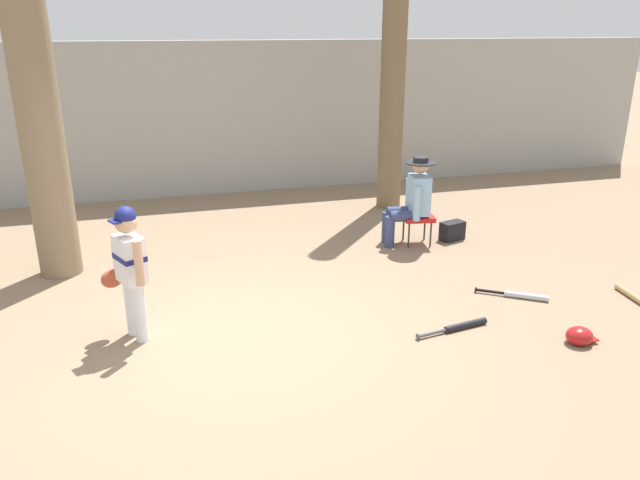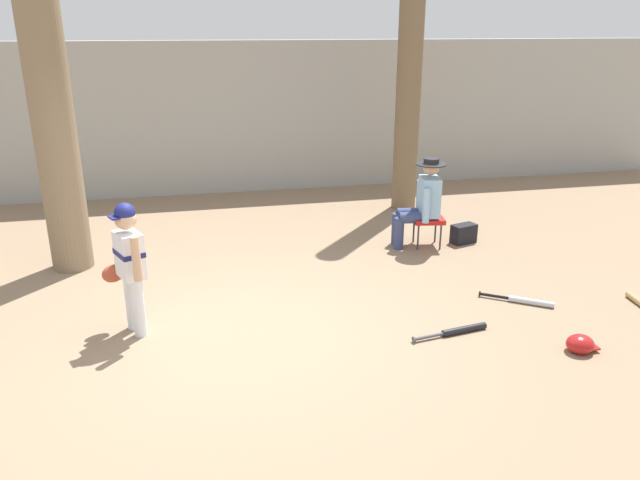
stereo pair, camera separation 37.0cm
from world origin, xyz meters
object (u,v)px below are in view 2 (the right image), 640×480
young_ballplayer (129,260)px  seated_spectator (422,200)px  batting_helmet_red (580,344)px  handbag_beside_stool (464,234)px  folding_stool (428,220)px  tree_behind_spectator (409,70)px  bat_aluminum_silver (525,301)px  bat_black_composite (459,331)px  tree_near_player (45,67)px

young_ballplayer → seated_spectator: bearing=25.4°
batting_helmet_red → seated_spectator: bearing=97.7°
handbag_beside_stool → batting_helmet_red: bearing=-94.5°
folding_stool → handbag_beside_stool: folding_stool is taller
handbag_beside_stool → batting_helmet_red: 2.99m
seated_spectator → handbag_beside_stool: seated_spectator is taller
tree_behind_spectator → bat_aluminum_silver: tree_behind_spectator is taller
tree_behind_spectator → batting_helmet_red: size_ratio=16.46×
folding_stool → bat_aluminum_silver: 2.01m
tree_behind_spectator → bat_black_composite: bearing=-102.7°
tree_near_player → handbag_beside_stool: tree_near_player is taller
bat_black_composite → folding_stool: bearing=75.3°
tree_near_player → handbag_beside_stool: (5.09, -0.23, -2.26)m
tree_near_player → tree_behind_spectator: 5.13m
tree_behind_spectator → seated_spectator: size_ratio=4.16×
tree_behind_spectator → folding_stool: 2.58m
folding_stool → batting_helmet_red: bearing=-84.1°
handbag_beside_stool → bat_aluminum_silver: 1.96m
seated_spectator → handbag_beside_stool: size_ratio=3.53×
handbag_beside_stool → bat_aluminum_silver: (-0.19, -1.95, -0.10)m
tree_near_player → batting_helmet_red: tree_near_player is taller
handbag_beside_stool → bat_black_composite: 2.69m
tree_near_player → bat_black_composite: (3.92, -2.65, -2.36)m
tree_behind_spectator → bat_black_composite: 4.84m
seated_spectator → bat_aluminum_silver: size_ratio=1.77×
folding_stool → bat_aluminum_silver: (0.35, -1.95, -0.33)m
tree_near_player → batting_helmet_red: bearing=-33.4°
batting_helmet_red → bat_black_composite: bearing=149.4°
seated_spectator → bat_black_composite: size_ratio=1.49×
tree_near_player → folding_stool: 4.99m
handbag_beside_stool → bat_black_composite: (-1.17, -2.42, -0.10)m
batting_helmet_red → tree_near_player: bearing=146.6°
seated_spectator → bat_black_composite: (-0.53, -2.43, -0.61)m
tree_near_player → tree_behind_spectator: tree_near_player is taller
young_ballplayer → seated_spectator: young_ballplayer is taller
bat_black_composite → seated_spectator: bearing=77.6°
tree_behind_spectator → handbag_beside_stool: bearing=-83.1°
young_ballplayer → handbag_beside_stool: size_ratio=3.84×
bat_black_composite → bat_aluminum_silver: same height
seated_spectator → handbag_beside_stool: (0.64, -0.01, -0.51)m
tree_behind_spectator → young_ballplayer: size_ratio=3.83×
folding_stool → bat_aluminum_silver: bearing=-79.7°
batting_helmet_red → folding_stool: bearing=95.9°
seated_spectator → batting_helmet_red: seated_spectator is taller
tree_behind_spectator → bat_aluminum_silver: size_ratio=7.36×
folding_stool → seated_spectator: (-0.10, 0.02, 0.28)m
young_ballplayer → handbag_beside_stool: bearing=21.8°
young_ballplayer → bat_black_composite: bearing=-13.4°
tree_behind_spectator → batting_helmet_red: tree_behind_spectator is taller
tree_near_player → batting_helmet_red: size_ratio=18.02×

